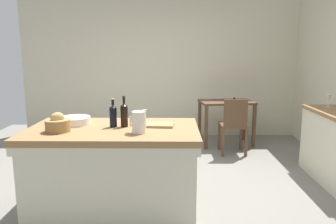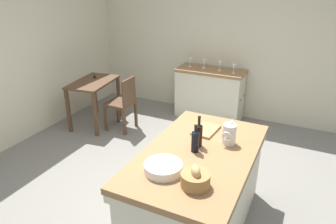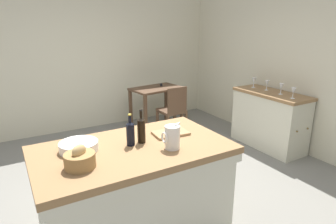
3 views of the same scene
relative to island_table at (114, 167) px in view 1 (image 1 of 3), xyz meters
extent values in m
plane|color=slate|center=(0.38, 0.55, -0.47)|extent=(6.76, 6.76, 0.00)
cube|color=beige|center=(0.38, 3.15, 0.83)|extent=(5.32, 0.12, 2.60)
cube|color=olive|center=(0.00, 0.00, 0.37)|extent=(1.67, 0.97, 0.06)
cube|color=beige|center=(0.00, 0.00, 0.30)|extent=(1.65, 0.95, 0.08)
cube|color=beige|center=(0.00, 0.00, -0.06)|extent=(1.59, 0.89, 0.81)
cube|color=#513826|center=(1.52, 2.45, 0.28)|extent=(0.97, 0.68, 0.04)
cube|color=#513826|center=(1.15, 2.15, -0.10)|extent=(0.06, 0.06, 0.73)
cube|color=#513826|center=(1.97, 2.26, -0.10)|extent=(0.06, 0.06, 0.73)
cube|color=#513826|center=(1.08, 2.63, -0.10)|extent=(0.06, 0.06, 0.73)
cube|color=#513826|center=(1.90, 2.75, -0.10)|extent=(0.06, 0.06, 0.73)
cylinder|color=black|center=(1.66, 2.52, 0.33)|extent=(0.04, 0.04, 0.05)
cube|color=#513826|center=(1.55, 1.94, -0.01)|extent=(0.41, 0.41, 0.04)
cube|color=#513826|center=(1.55, 1.76, 0.22)|extent=(0.36, 0.04, 0.42)
cube|color=#513826|center=(1.72, 2.13, -0.25)|extent=(0.04, 0.04, 0.43)
cube|color=#513826|center=(1.36, 2.12, -0.25)|extent=(0.04, 0.04, 0.43)
cube|color=#513826|center=(1.73, 1.77, -0.25)|extent=(0.04, 0.04, 0.43)
cube|color=#513826|center=(1.37, 1.76, -0.25)|extent=(0.04, 0.04, 0.43)
cylinder|color=silver|center=(0.28, -0.20, 0.50)|extent=(0.13, 0.13, 0.20)
cone|color=silver|center=(0.33, -0.20, 0.61)|extent=(0.07, 0.04, 0.06)
torus|color=silver|center=(0.20, -0.20, 0.51)|extent=(0.02, 0.10, 0.10)
cylinder|color=silver|center=(-0.43, 0.15, 0.44)|extent=(0.32, 0.32, 0.08)
cylinder|color=olive|center=(-0.49, -0.15, 0.46)|extent=(0.23, 0.23, 0.11)
ellipsoid|color=tan|center=(-0.49, -0.15, 0.53)|extent=(0.14, 0.13, 0.10)
cube|color=#99754C|center=(0.43, 0.09, 0.41)|extent=(0.34, 0.23, 0.02)
cylinder|color=black|center=(0.10, 0.05, 0.51)|extent=(0.07, 0.07, 0.21)
cone|color=black|center=(0.10, 0.05, 0.62)|extent=(0.07, 0.07, 0.02)
cylinder|color=black|center=(0.10, 0.05, 0.67)|extent=(0.03, 0.03, 0.07)
cylinder|color=black|center=(0.10, 0.05, 0.70)|extent=(0.03, 0.03, 0.01)
cylinder|color=black|center=(0.00, 0.04, 0.50)|extent=(0.07, 0.07, 0.19)
cone|color=black|center=(0.00, 0.04, 0.61)|extent=(0.07, 0.07, 0.02)
cylinder|color=black|center=(0.00, 0.04, 0.65)|extent=(0.03, 0.03, 0.07)
cylinder|color=#B29933|center=(0.00, 0.04, 0.68)|extent=(0.03, 0.03, 0.01)
cylinder|color=white|center=(2.65, 1.18, 0.42)|extent=(0.06, 0.06, 0.00)
cylinder|color=white|center=(2.65, 1.18, 0.45)|extent=(0.01, 0.01, 0.06)
cone|color=white|center=(2.65, 1.18, 0.53)|extent=(0.07, 0.07, 0.09)
camera|label=1|loc=(0.58, -3.09, 1.14)|focal=34.61mm
camera|label=2|loc=(-2.36, -0.83, 1.89)|focal=33.27mm
camera|label=3|loc=(-0.90, -2.15, 1.42)|focal=30.94mm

